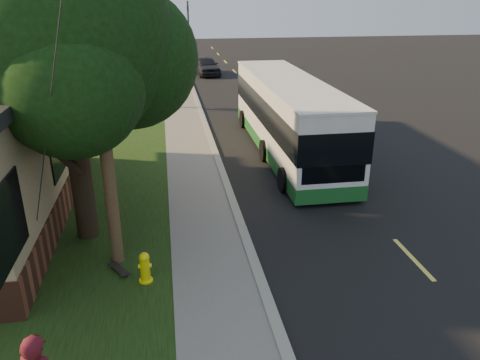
{
  "coord_description": "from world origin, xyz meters",
  "views": [
    {
      "loc": [
        -1.92,
        -9.32,
        6.25
      ],
      "look_at": [
        -0.04,
        2.28,
        1.5
      ],
      "focal_mm": 35.0,
      "sensor_mm": 36.0,
      "label": 1
    }
  ],
  "objects_px": {
    "fire_hydrant": "(145,267)",
    "leafy_tree": "(65,41)",
    "bare_tree_near": "(135,70)",
    "skateboard_main": "(119,269)",
    "distant_car": "(206,65)",
    "traffic_signal": "(189,29)",
    "bare_tree_far": "(148,49)",
    "utility_pole": "(97,74)",
    "transit_bus": "(288,115)"
  },
  "relations": [
    {
      "from": "transit_bus",
      "to": "distant_car",
      "type": "distance_m",
      "value": 20.2
    },
    {
      "from": "utility_pole",
      "to": "bare_tree_near",
      "type": "xyz_separation_m",
      "value": [
        -0.19,
        17.01,
        -2.48
      ]
    },
    {
      "from": "bare_tree_far",
      "to": "skateboard_main",
      "type": "relative_size",
      "value": 5.38
    },
    {
      "from": "fire_hydrant",
      "to": "traffic_signal",
      "type": "distance_m",
      "value": 34.25
    },
    {
      "from": "fire_hydrant",
      "to": "transit_bus",
      "type": "bearing_deg",
      "value": 57.4
    },
    {
      "from": "leafy_tree",
      "to": "bare_tree_near",
      "type": "height_order",
      "value": "leafy_tree"
    },
    {
      "from": "traffic_signal",
      "to": "transit_bus",
      "type": "distance_m",
      "value": 25.45
    },
    {
      "from": "utility_pole",
      "to": "transit_bus",
      "type": "relative_size",
      "value": 0.82
    },
    {
      "from": "utility_pole",
      "to": "bare_tree_near",
      "type": "bearing_deg",
      "value": 90.66
    },
    {
      "from": "bare_tree_far",
      "to": "transit_bus",
      "type": "distance_m",
      "value": 22.1
    },
    {
      "from": "bare_tree_near",
      "to": "skateboard_main",
      "type": "height_order",
      "value": "bare_tree_near"
    },
    {
      "from": "bare_tree_near",
      "to": "fire_hydrant",
      "type": "bearing_deg",
      "value": -87.14
    },
    {
      "from": "fire_hydrant",
      "to": "leafy_tree",
      "type": "relative_size",
      "value": 0.09
    },
    {
      "from": "utility_pole",
      "to": "skateboard_main",
      "type": "bearing_deg",
      "value": -82.4
    },
    {
      "from": "skateboard_main",
      "to": "bare_tree_far",
      "type": "bearing_deg",
      "value": 89.53
    },
    {
      "from": "utility_pole",
      "to": "traffic_signal",
      "type": "bearing_deg",
      "value": 83.42
    },
    {
      "from": "leafy_tree",
      "to": "transit_bus",
      "type": "xyz_separation_m",
      "value": [
        7.15,
        6.08,
        -3.56
      ]
    },
    {
      "from": "utility_pole",
      "to": "bare_tree_near",
      "type": "relative_size",
      "value": 2.11
    },
    {
      "from": "fire_hydrant",
      "to": "utility_pole",
      "type": "xyz_separation_m",
      "value": [
        -0.71,
        0.99,
        4.2
      ]
    },
    {
      "from": "leafy_tree",
      "to": "bare_tree_far",
      "type": "xyz_separation_m",
      "value": [
        1.17,
        27.35,
        -3.16
      ]
    },
    {
      "from": "leafy_tree",
      "to": "skateboard_main",
      "type": "height_order",
      "value": "leafy_tree"
    },
    {
      "from": "fire_hydrant",
      "to": "utility_pole",
      "type": "bearing_deg",
      "value": 125.38
    },
    {
      "from": "fire_hydrant",
      "to": "transit_bus",
      "type": "height_order",
      "value": "transit_bus"
    },
    {
      "from": "bare_tree_near",
      "to": "transit_bus",
      "type": "height_order",
      "value": "bare_tree_near"
    },
    {
      "from": "utility_pole",
      "to": "distant_car",
      "type": "bearing_deg",
      "value": 80.21
    },
    {
      "from": "bare_tree_far",
      "to": "fire_hydrant",
      "type": "bearing_deg",
      "value": -89.24
    },
    {
      "from": "utility_pole",
      "to": "leafy_tree",
      "type": "relative_size",
      "value": 1.16
    },
    {
      "from": "distant_car",
      "to": "skateboard_main",
      "type": "bearing_deg",
      "value": -106.07
    },
    {
      "from": "bare_tree_far",
      "to": "distant_car",
      "type": "xyz_separation_m",
      "value": [
        4.5,
        -1.15,
        -1.27
      ]
    },
    {
      "from": "skateboard_main",
      "to": "utility_pole",
      "type": "bearing_deg",
      "value": 97.6
    },
    {
      "from": "transit_bus",
      "to": "skateboard_main",
      "type": "height_order",
      "value": "transit_bus"
    },
    {
      "from": "utility_pole",
      "to": "skateboard_main",
      "type": "distance_m",
      "value": 4.53
    },
    {
      "from": "skateboard_main",
      "to": "bare_tree_near",
      "type": "bearing_deg",
      "value": 90.84
    },
    {
      "from": "bare_tree_near",
      "to": "traffic_signal",
      "type": "bearing_deg",
      "value": 75.96
    },
    {
      "from": "transit_bus",
      "to": "skateboard_main",
      "type": "distance_m",
      "value": 10.4
    },
    {
      "from": "leafy_tree",
      "to": "transit_bus",
      "type": "distance_m",
      "value": 10.04
    },
    {
      "from": "fire_hydrant",
      "to": "leafy_tree",
      "type": "height_order",
      "value": "leafy_tree"
    },
    {
      "from": "utility_pole",
      "to": "distant_car",
      "type": "relative_size",
      "value": 2.12
    },
    {
      "from": "bare_tree_near",
      "to": "distant_car",
      "type": "height_order",
      "value": "bare_tree_near"
    },
    {
      "from": "bare_tree_near",
      "to": "transit_bus",
      "type": "relative_size",
      "value": 0.39
    },
    {
      "from": "bare_tree_far",
      "to": "skateboard_main",
      "type": "distance_m",
      "value": 29.54
    },
    {
      "from": "traffic_signal",
      "to": "fire_hydrant",
      "type": "bearing_deg",
      "value": -95.21
    },
    {
      "from": "traffic_signal",
      "to": "distant_car",
      "type": "height_order",
      "value": "traffic_signal"
    },
    {
      "from": "traffic_signal",
      "to": "distant_car",
      "type": "xyz_separation_m",
      "value": [
        1.0,
        -5.15,
        -2.43
      ]
    },
    {
      "from": "fire_hydrant",
      "to": "distant_car",
      "type": "xyz_separation_m",
      "value": [
        4.1,
        28.85,
        0.3
      ]
    },
    {
      "from": "utility_pole",
      "to": "bare_tree_far",
      "type": "bearing_deg",
      "value": 89.4
    },
    {
      "from": "transit_bus",
      "to": "fire_hydrant",
      "type": "bearing_deg",
      "value": -122.6
    },
    {
      "from": "transit_bus",
      "to": "bare_tree_far",
      "type": "bearing_deg",
      "value": 105.69
    },
    {
      "from": "skateboard_main",
      "to": "distant_car",
      "type": "height_order",
      "value": "distant_car"
    },
    {
      "from": "bare_tree_near",
      "to": "traffic_signal",
      "type": "height_order",
      "value": "traffic_signal"
    }
  ]
}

